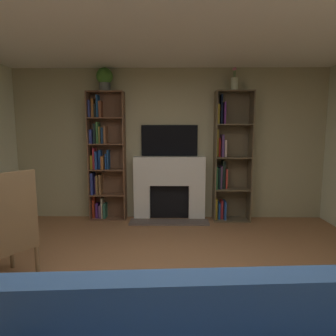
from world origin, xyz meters
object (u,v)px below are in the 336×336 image
(fireplace, at_px, (169,186))
(bookshelf_right, at_px, (228,160))
(potted_plant, at_px, (105,78))
(bookshelf_left, at_px, (104,158))
(armchair, at_px, (0,233))
(tv, at_px, (169,141))
(vase_with_flowers, at_px, (235,82))

(fireplace, xyz_separation_m, bookshelf_right, (1.01, -0.00, 0.47))
(potted_plant, bearing_deg, bookshelf_right, 1.02)
(bookshelf_left, relative_size, bookshelf_right, 1.00)
(bookshelf_left, bearing_deg, armchair, -101.75)
(fireplace, xyz_separation_m, tv, (0.00, 0.08, 0.80))
(tv, relative_size, vase_with_flowers, 2.55)
(bookshelf_left, xyz_separation_m, potted_plant, (0.07, -0.06, 1.34))
(potted_plant, bearing_deg, vase_with_flowers, -0.00)
(vase_with_flowers, relative_size, armchair, 0.32)
(bookshelf_left, bearing_deg, bookshelf_right, -0.48)
(fireplace, distance_m, tv, 0.81)
(bookshelf_right, distance_m, armchair, 3.53)
(tv, bearing_deg, armchair, -124.51)
(tv, xyz_separation_m, vase_with_flowers, (1.08, -0.12, 0.97))
(vase_with_flowers, bearing_deg, bookshelf_left, 178.58)
(armchair, bearing_deg, tv, 55.49)
(bookshelf_right, height_order, vase_with_flowers, vase_with_flowers)
(fireplace, distance_m, bookshelf_left, 1.26)
(bookshelf_right, relative_size, vase_with_flowers, 5.79)
(bookshelf_left, distance_m, bookshelf_right, 2.16)
(fireplace, relative_size, bookshelf_right, 0.61)
(fireplace, xyz_separation_m, bookshelf_left, (-1.15, 0.01, 0.51))
(fireplace, distance_m, potted_plant, 2.14)
(fireplace, relative_size, bookshelf_left, 0.61)
(tv, distance_m, vase_with_flowers, 1.46)
(bookshelf_right, relative_size, potted_plant, 5.81)
(tv, distance_m, bookshelf_right, 1.06)
(fireplace, bearing_deg, vase_with_flowers, -2.22)
(fireplace, height_order, potted_plant, potted_plant)
(potted_plant, xyz_separation_m, vase_with_flowers, (2.16, -0.00, -0.07))
(bookshelf_left, distance_m, armchair, 2.42)
(bookshelf_left, height_order, armchair, bookshelf_left)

